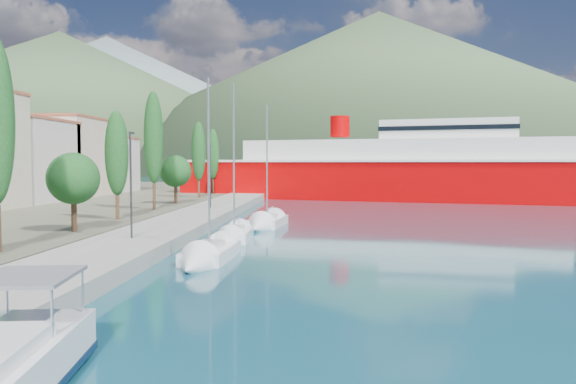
{
  "coord_description": "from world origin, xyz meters",
  "views": [
    {
      "loc": [
        2.08,
        -16.54,
        5.1
      ],
      "look_at": [
        0.0,
        14.0,
        3.5
      ],
      "focal_mm": 35.0,
      "sensor_mm": 36.0,
      "label": 1
    }
  ],
  "objects": [
    {
      "name": "sailboat_near",
      "position": [
        -4.08,
        10.85,
        0.28
      ],
      "size": [
        2.5,
        7.28,
        10.32
      ],
      "color": "silver",
      "rests_on": "ground"
    },
    {
      "name": "sailboat_far",
      "position": [
        -2.8,
        26.49,
        0.3
      ],
      "size": [
        3.18,
        7.44,
        10.6
      ],
      "color": "silver",
      "rests_on": "ground"
    },
    {
      "name": "ground",
      "position": [
        0.0,
        120.0,
        0.0
      ],
      "size": [
        1400.0,
        1400.0,
        0.0
      ],
      "primitive_type": "plane",
      "color": "#144959"
    },
    {
      "name": "quay",
      "position": [
        -9.0,
        26.0,
        0.4
      ],
      "size": [
        5.0,
        88.0,
        0.8
      ],
      "primitive_type": "cube",
      "color": "gray",
      "rests_on": "ground"
    },
    {
      "name": "tree_row",
      "position": [
        -14.04,
        31.14,
        5.78
      ],
      "size": [
        3.4,
        62.22,
        11.1
      ],
      "color": "#47301E",
      "rests_on": "land_strip"
    },
    {
      "name": "lamp_posts",
      "position": [
        -9.0,
        14.87,
        4.08
      ],
      "size": [
        0.15,
        43.61,
        6.06
      ],
      "color": "#2D2D33",
      "rests_on": "quay"
    },
    {
      "name": "ferry",
      "position": [
        12.6,
        62.42,
        3.77
      ],
      "size": [
        63.74,
        28.64,
        12.4
      ],
      "color": "#BC0002",
      "rests_on": "ground"
    },
    {
      "name": "sailboat_mid",
      "position": [
        -3.91,
        18.42,
        0.28
      ],
      "size": [
        2.31,
        7.78,
        11.09
      ],
      "color": "silver",
      "rests_on": "ground"
    },
    {
      "name": "hills_far",
      "position": [
        138.59,
        618.73,
        77.39
      ],
      "size": [
        1480.0,
        900.0,
        180.0
      ],
      "color": "slate",
      "rests_on": "ground"
    },
    {
      "name": "hills_near",
      "position": [
        98.04,
        372.5,
        49.18
      ],
      "size": [
        1010.0,
        520.0,
        115.0
      ],
      "color": "#405836",
      "rests_on": "ground"
    }
  ]
}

